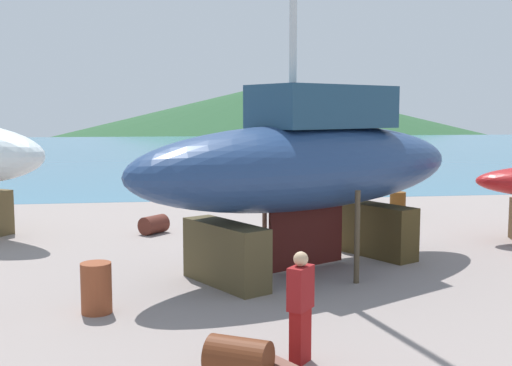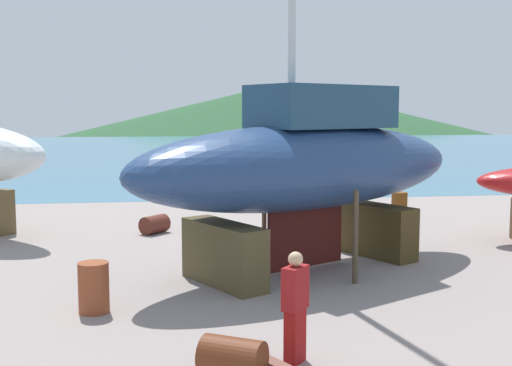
{
  "view_description": "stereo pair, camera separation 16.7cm",
  "coord_description": "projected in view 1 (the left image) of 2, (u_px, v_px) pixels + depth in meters",
  "views": [
    {
      "loc": [
        -3.74,
        -17.46,
        3.72
      ],
      "look_at": [
        -1.28,
        -0.28,
        1.76
      ],
      "focal_mm": 44.96,
      "sensor_mm": 36.0,
      "label": 1
    },
    {
      "loc": [
        -3.57,
        -17.49,
        3.72
      ],
      "look_at": [
        -1.28,
        -0.28,
        1.76
      ],
      "focal_mm": 44.96,
      "sensor_mm": 36.0,
      "label": 2
    }
  ],
  "objects": [
    {
      "name": "ground_plane",
      "position": [
        322.0,
        266.0,
        15.47
      ],
      "size": [
        46.7,
        46.7,
        0.0
      ],
      "primitive_type": "plane",
      "color": "gray"
    },
    {
      "name": "sea_water",
      "position": [
        204.0,
        151.0,
        60.33
      ],
      "size": [
        160.66,
        67.85,
        0.01
      ],
      "primitive_type": "cube",
      "color": "teal",
      "rests_on": "ground"
    },
    {
      "name": "headland_hill",
      "position": [
        273.0,
        129.0,
        131.6
      ],
      "size": [
        154.02,
        154.02,
        18.4
      ],
      "primitive_type": "cone",
      "color": "#264F2D",
      "rests_on": "ground"
    },
    {
      "name": "sailboat_far_slipway",
      "position": [
        309.0,
        165.0,
        14.95
      ],
      "size": [
        9.58,
        7.1,
        13.59
      ],
      "rotation": [
        0.0,
        0.0,
        3.65
      ],
      "color": "#4C4127",
      "rests_on": "ground"
    },
    {
      "name": "worker",
      "position": [
        300.0,
        305.0,
        9.43
      ],
      "size": [
        0.47,
        0.49,
        1.68
      ],
      "rotation": [
        0.0,
        0.0,
        2.45
      ],
      "color": "maroon",
      "rests_on": "ground"
    },
    {
      "name": "barrel_ochre",
      "position": [
        154.0,
        225.0,
        19.5
      ],
      "size": [
        0.97,
        1.0,
        0.55
      ],
      "primitive_type": "cylinder",
      "rotation": [
        1.57,
        0.0,
        2.42
      ],
      "color": "#55241B",
      "rests_on": "ground"
    },
    {
      "name": "barrel_blue_faded",
      "position": [
        96.0,
        288.0,
        11.81
      ],
      "size": [
        0.79,
        0.79,
        0.94
      ],
      "primitive_type": "cylinder",
      "rotation": [
        0.0,
        0.0,
        2.24
      ],
      "color": "brown",
      "rests_on": "ground"
    },
    {
      "name": "barrel_tipped_right",
      "position": [
        398.0,
        204.0,
        22.54
      ],
      "size": [
        0.78,
        0.78,
        0.88
      ],
      "primitive_type": "cylinder",
      "rotation": [
        0.0,
        0.0,
        0.69
      ],
      "color": "#603511",
      "rests_on": "ground"
    },
    {
      "name": "barrel_tipped_center",
      "position": [
        239.0,
        358.0,
        8.95
      ],
      "size": [
        1.05,
        0.94,
        0.58
      ],
      "primitive_type": "cylinder",
      "rotation": [
        1.57,
        0.0,
        4.2
      ],
      "color": "#5D2A14",
      "rests_on": "ground"
    }
  ]
}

